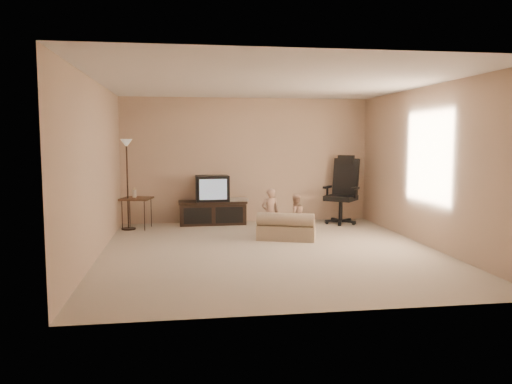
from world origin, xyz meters
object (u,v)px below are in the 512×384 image
(office_chair, at_px, (342,199))
(child_sofa, at_px, (286,228))
(toddler_left, at_px, (270,213))
(side_table, at_px, (136,199))
(toddler_right, at_px, (295,216))
(floor_lamp, at_px, (127,164))
(tv_stand, at_px, (213,204))

(office_chair, bearing_deg, child_sofa, -95.63)
(toddler_left, bearing_deg, side_table, -35.47)
(toddler_right, bearing_deg, child_sofa, 26.60)
(floor_lamp, distance_m, toddler_left, 2.84)
(side_table, bearing_deg, tv_stand, 10.54)
(office_chair, height_order, child_sofa, office_chair)
(side_table, bearing_deg, office_chair, 0.09)
(office_chair, distance_m, side_table, 4.02)
(side_table, bearing_deg, toddler_left, -27.49)
(child_sofa, bearing_deg, office_chair, 63.36)
(tv_stand, bearing_deg, side_table, -170.32)
(child_sofa, relative_size, toddler_left, 1.27)
(tv_stand, height_order, office_chair, office_chair)
(floor_lamp, bearing_deg, office_chair, 1.37)
(office_chair, relative_size, floor_lamp, 0.81)
(side_table, xyz_separation_m, toddler_right, (2.75, -1.32, -0.19))
(tv_stand, relative_size, office_chair, 1.00)
(side_table, distance_m, floor_lamp, 0.68)
(tv_stand, bearing_deg, toddler_right, -51.57)
(child_sofa, bearing_deg, toddler_left, 153.00)
(office_chair, xyz_separation_m, child_sofa, (-1.45, -1.46, -0.30))
(floor_lamp, bearing_deg, tv_stand, 12.82)
(floor_lamp, xyz_separation_m, child_sofa, (2.71, -1.36, -1.04))
(child_sofa, bearing_deg, tv_stand, 141.31)
(side_table, height_order, floor_lamp, floor_lamp)
(floor_lamp, xyz_separation_m, toddler_left, (2.48, -1.12, -0.80))
(toddler_right, bearing_deg, toddler_left, -23.51)
(side_table, relative_size, floor_lamp, 0.47)
(toddler_right, bearing_deg, tv_stand, -59.79)
(side_table, xyz_separation_m, toddler_left, (2.33, -1.21, -0.14))
(toddler_right, bearing_deg, side_table, -34.74)
(tv_stand, height_order, toddler_left, tv_stand)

